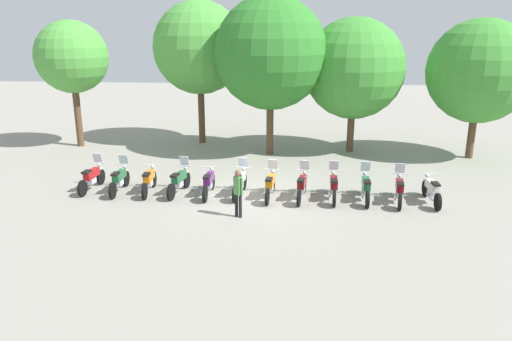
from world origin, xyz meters
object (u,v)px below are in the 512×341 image
at_px(tree_3, 354,69).
at_px(motorcycle_3, 179,181).
at_px(motorcycle_5, 240,182).
at_px(motorcycle_9, 366,187).
at_px(motorcycle_10, 399,189).
at_px(motorcycle_11, 431,190).
at_px(motorcycle_4, 209,183).
at_px(motorcycle_8, 334,186).
at_px(person_0, 238,190).
at_px(motorcycle_1, 119,179).
at_px(tree_0, 72,57).
at_px(tree_2, 271,53).
at_px(motorcycle_0, 92,177).
at_px(tree_4, 480,71).
at_px(tree_1, 199,48).
at_px(motorcycle_7, 302,186).
at_px(motorcycle_2, 149,180).
at_px(motorcycle_6, 270,185).

bearing_deg(tree_3, motorcycle_3, -134.40).
bearing_deg(motorcycle_5, motorcycle_9, -86.44).
height_order(motorcycle_10, motorcycle_11, motorcycle_10).
height_order(motorcycle_4, tree_3, tree_3).
height_order(motorcycle_8, person_0, person_0).
relative_size(motorcycle_1, tree_3, 0.32).
relative_size(motorcycle_10, tree_0, 0.32).
bearing_deg(motorcycle_4, person_0, -146.63).
height_order(tree_2, tree_3, tree_2).
relative_size(person_0, tree_2, 0.21).
relative_size(motorcycle_0, motorcycle_8, 1.00).
bearing_deg(motorcycle_10, motorcycle_11, -77.62).
bearing_deg(motorcycle_1, tree_3, -53.14).
height_order(motorcycle_1, motorcycle_4, motorcycle_1).
distance_m(motorcycle_9, tree_3, 8.58).
bearing_deg(tree_4, tree_2, -179.54).
height_order(motorcycle_10, tree_1, tree_1).
height_order(motorcycle_5, tree_0, tree_0).
relative_size(motorcycle_7, motorcycle_10, 1.00).
bearing_deg(tree_3, motorcycle_11, -74.02).
xyz_separation_m(motorcycle_8, tree_1, (-6.80, 9.05, 4.72)).
xyz_separation_m(tree_1, tree_3, (8.17, -1.37, -0.94)).
height_order(motorcycle_0, tree_4, tree_4).
distance_m(motorcycle_2, motorcycle_8, 7.19).
distance_m(motorcycle_9, tree_2, 9.10).
distance_m(motorcycle_1, tree_4, 17.37).
distance_m(motorcycle_7, motorcycle_10, 3.59).
relative_size(motorcycle_2, tree_1, 0.28).
distance_m(motorcycle_0, person_0, 6.68).
xyz_separation_m(motorcycle_3, motorcycle_9, (7.18, -0.19, 0.00)).
xyz_separation_m(motorcycle_7, motorcycle_10, (3.59, -0.12, 0.00)).
bearing_deg(motorcycle_11, motorcycle_1, 86.86).
xyz_separation_m(motorcycle_2, motorcycle_5, (3.60, 0.01, 0.01)).
distance_m(motorcycle_4, person_0, 2.64).
distance_m(motorcycle_4, tree_3, 10.49).
xyz_separation_m(tree_0, tree_1, (6.56, 1.40, 0.45)).
height_order(motorcycle_6, motorcycle_8, same).
xyz_separation_m(motorcycle_7, tree_2, (-1.62, 6.79, 4.56)).
height_order(motorcycle_8, tree_0, tree_0).
height_order(tree_0, tree_2, tree_2).
relative_size(motorcycle_5, tree_0, 0.33).
bearing_deg(motorcycle_11, tree_1, 46.70).
height_order(person_0, tree_1, tree_1).
bearing_deg(tree_3, motorcycle_2, -138.73).
relative_size(motorcycle_1, motorcycle_10, 1.00).
bearing_deg(tree_1, motorcycle_9, -48.60).
height_order(tree_1, tree_4, tree_1).
bearing_deg(tree_2, motorcycle_11, -46.84).
relative_size(motorcycle_2, motorcycle_5, 1.00).
height_order(motorcycle_2, person_0, person_0).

